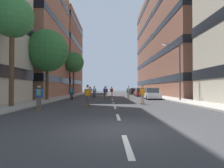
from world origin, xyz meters
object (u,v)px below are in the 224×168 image
object	(u,v)px
street_tree_mid	(12,17)
skater_6	(71,92)
skater_11	(128,91)
skater_0	(112,91)
street_tree_near	(47,51)
skater_7	(142,94)
skater_5	(106,91)
streetlamp_right	(177,65)
skater_3	(90,90)
skater_8	(105,91)
parked_car_far	(151,94)
parked_car_near	(140,92)
skater_2	(39,95)
skater_1	(90,91)
skater_10	(88,94)
parked_car_mid	(134,92)
skater_9	(94,91)
street_tree_far	(74,62)
skater_4	(105,91)

from	to	relation	value
street_tree_mid	skater_6	world-z (taller)	street_tree_mid
skater_11	skater_0	bearing A→B (deg)	110.76
street_tree_near	skater_0	size ratio (longest dim) A/B	4.71
skater_7	skater_5	bearing A→B (deg)	108.20
streetlamp_right	skater_3	size ratio (longest dim) A/B	3.65
skater_8	street_tree_mid	bearing A→B (deg)	-103.70
parked_car_far	skater_5	size ratio (longest dim) A/B	2.47
parked_car_near	skater_2	xyz separation A→B (m)	(-10.62, -22.35, 0.32)
skater_1	skater_10	distance (m)	21.14
skater_8	street_tree_near	bearing A→B (deg)	-109.59
streetlamp_right	skater_5	size ratio (longest dim) A/B	3.65
parked_car_mid	skater_0	world-z (taller)	skater_0
skater_1	skater_11	distance (m)	10.90
skater_1	skater_9	size ratio (longest dim) A/B	1.00
parked_car_mid	skater_0	size ratio (longest dim) A/B	2.47
parked_car_near	skater_11	size ratio (longest dim) A/B	2.47
skater_3	skater_0	bearing A→B (deg)	-60.64
street_tree_near	skater_9	world-z (taller)	street_tree_near
street_tree_mid	parked_car_far	bearing A→B (deg)	41.60
streetlamp_right	skater_6	world-z (taller)	streetlamp_right
streetlamp_right	skater_5	world-z (taller)	streetlamp_right
skater_8	skater_0	bearing A→B (deg)	-80.30
skater_10	skater_11	world-z (taller)	same
skater_0	skater_9	size ratio (longest dim) A/B	1.00
skater_11	skater_8	bearing A→B (deg)	104.89
parked_car_far	street_tree_near	size ratio (longest dim) A/B	0.52
parked_car_near	parked_car_mid	bearing A→B (deg)	90.00
street_tree_near	street_tree_far	world-z (taller)	street_tree_far
skater_1	skater_5	xyz separation A→B (m)	(3.08, -8.42, 0.03)
skater_7	skater_9	distance (m)	11.94
street_tree_mid	street_tree_far	bearing A→B (deg)	90.00
skater_7	parked_car_mid	bearing A→B (deg)	84.50
skater_6	skater_7	xyz separation A→B (m)	(7.75, -6.17, -0.03)
skater_9	skater_11	world-z (taller)	same
streetlamp_right	skater_7	world-z (taller)	streetlamp_right
parked_car_far	street_tree_far	bearing A→B (deg)	132.51
skater_0	skater_9	xyz separation A→B (m)	(-2.61, -5.85, 0.00)
skater_8	skater_10	size ratio (longest dim) A/B	1.00
parked_car_mid	skater_5	bearing A→B (deg)	-110.01
street_tree_near	skater_3	distance (m)	20.44
parked_car_far	skater_4	xyz separation A→B (m)	(-6.48, 5.92, 0.29)
parked_car_mid	skater_8	size ratio (longest dim) A/B	2.47
street_tree_mid	skater_8	size ratio (longest dim) A/B	4.77
skater_4	skater_11	distance (m)	5.49
skater_4	skater_9	distance (m)	4.06
skater_6	skater_10	xyz separation A→B (m)	(2.87, -8.07, -0.03)
skater_5	skater_9	world-z (taller)	same
skater_3	skater_11	xyz separation A→B (m)	(7.10, -14.67, 0.03)
street_tree_far	skater_7	size ratio (longest dim) A/B	5.02
parked_car_mid	skater_11	distance (m)	17.75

